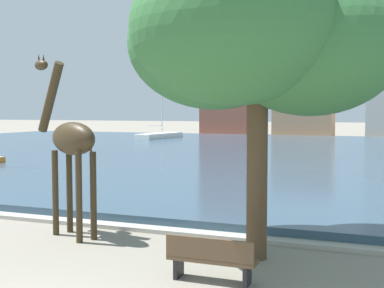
{
  "coord_description": "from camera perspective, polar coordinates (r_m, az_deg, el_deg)",
  "views": [
    {
      "loc": [
        5.26,
        -5.73,
        3.39
      ],
      "look_at": [
        -1.24,
        11.11,
        2.2
      ],
      "focal_mm": 46.93,
      "sensor_mm": 36.0,
      "label": 1
    }
  ],
  "objects": [
    {
      "name": "harbor_water",
      "position": [
        38.78,
        13.25,
        -1.09
      ],
      "size": [
        87.96,
        50.91,
        0.35
      ],
      "primitive_type": "cube",
      "color": "#334C60",
      "rests_on": "ground"
    },
    {
      "name": "quay_edge_coping",
      "position": [
        14.04,
        -1.55,
        -9.95
      ],
      "size": [
        87.96,
        0.5,
        0.12
      ],
      "primitive_type": "cube",
      "color": "#ADA89E",
      "rests_on": "ground"
    },
    {
      "name": "giraffe_statue",
      "position": [
        13.83,
        -13.68,
        0.23
      ],
      "size": [
        2.75,
        1.57,
        5.02
      ],
      "color": "#382B19",
      "rests_on": "ground"
    },
    {
      "name": "sailboat_white",
      "position": [
        57.21,
        -3.32,
        0.83
      ],
      "size": [
        2.96,
        8.29,
        5.86
      ],
      "color": "white",
      "rests_on": "ground"
    },
    {
      "name": "shade_tree",
      "position": [
        11.47,
        7.2,
        11.49
      ],
      "size": [
        6.2,
        6.2,
        6.7
      ],
      "color": "brown",
      "rests_on": "ground"
    },
    {
      "name": "park_bench",
      "position": [
        10.14,
        2.17,
        -12.85
      ],
      "size": [
        1.8,
        0.44,
        0.92
      ],
      "color": "brown",
      "rests_on": "ground"
    },
    {
      "name": "townhouse_corner_house",
      "position": [
        71.44,
        4.1,
        6.33
      ],
      "size": [
        6.9,
        5.22,
        13.16
      ],
      "color": "#8E5142",
      "rests_on": "ground"
    },
    {
      "name": "townhouse_end_terrace",
      "position": [
        68.35,
        12.61,
        4.15
      ],
      "size": [
        7.78,
        5.14,
        7.87
      ],
      "color": "tan",
      "rests_on": "ground"
    }
  ]
}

